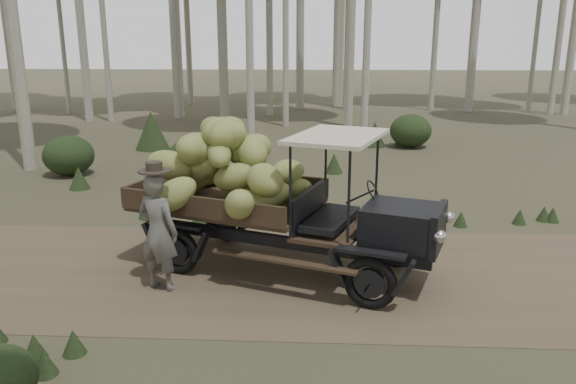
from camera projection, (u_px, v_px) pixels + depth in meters
The scene contains 5 objects.
ground at pixel (394, 276), 8.43m from camera, with size 120.00×120.00×0.00m, color #473D2B.
dirt_track at pixel (394, 276), 8.43m from camera, with size 70.00×4.00×0.01m, color brown.
banana_truck at pixel (254, 181), 8.42m from camera, with size 4.91×3.13×2.38m.
farmer at pixel (158, 230), 7.79m from camera, with size 0.73×0.61×1.84m.
undergrowth at pixel (298, 313), 6.16m from camera, with size 19.44×23.95×1.34m.
Camera 1 is at (-1.19, -7.87, 3.43)m, focal length 35.00 mm.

